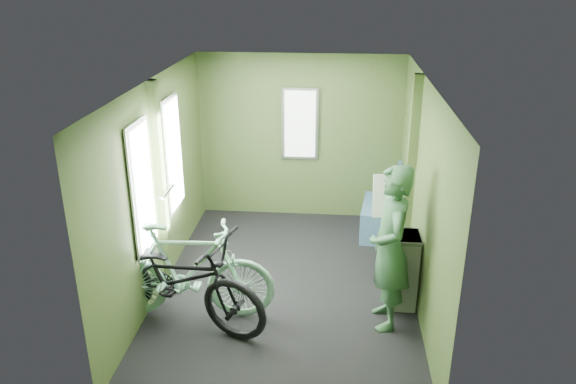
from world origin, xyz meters
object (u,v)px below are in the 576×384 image
at_px(passenger, 390,248).
at_px(bench_seat, 382,215).
at_px(waste_box, 405,270).
at_px(bicycle_black, 180,322).
at_px(bicycle_mint, 190,316).

relative_size(passenger, bench_seat, 1.86).
height_order(passenger, waste_box, passenger).
xyz_separation_m(bicycle_black, passenger, (2.07, 0.19, 0.84)).
height_order(bicycle_mint, passenger, passenger).
bearing_deg(bench_seat, bicycle_mint, -127.40).
bearing_deg(bench_seat, passenger, -85.81).
bearing_deg(bench_seat, waste_box, -79.20).
relative_size(bicycle_mint, bench_seat, 1.96).
xyz_separation_m(bicycle_mint, passenger, (2.00, 0.09, 0.84)).
height_order(bicycle_mint, waste_box, waste_box).
relative_size(bicycle_black, waste_box, 2.44).
height_order(bicycle_black, passenger, passenger).
distance_m(bicycle_black, bicycle_mint, 0.12).
bearing_deg(passenger, bicycle_black, -91.18).
distance_m(bicycle_mint, waste_box, 2.29).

